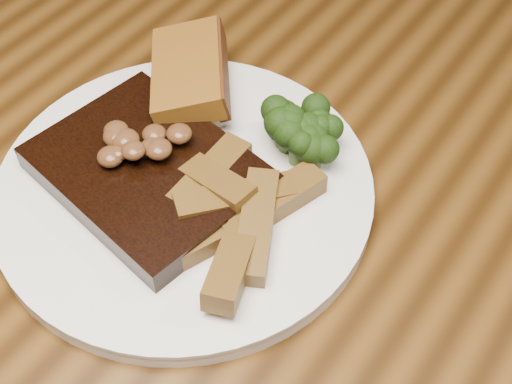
# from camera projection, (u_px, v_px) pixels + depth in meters

# --- Properties ---
(dining_table) EXTENTS (1.60, 0.90, 0.75)m
(dining_table) POSITION_uv_depth(u_px,v_px,m) (259.00, 280.00, 0.65)
(dining_table) COLOR #4E300F
(dining_table) RESTS_ON ground
(plate) EXTENTS (0.32, 0.32, 0.01)m
(plate) POSITION_uv_depth(u_px,v_px,m) (185.00, 191.00, 0.59)
(plate) COLOR white
(plate) RESTS_ON dining_table
(steak) EXTENTS (0.19, 0.16, 0.03)m
(steak) POSITION_uv_depth(u_px,v_px,m) (148.00, 172.00, 0.58)
(steak) COLOR black
(steak) RESTS_ON plate
(steak_bone) EXTENTS (0.13, 0.03, 0.02)m
(steak_bone) POSITION_uv_depth(u_px,v_px,m) (98.00, 224.00, 0.55)
(steak_bone) COLOR #BAB290
(steak_bone) RESTS_ON plate
(mushroom_pile) EXTENTS (0.06, 0.06, 0.03)m
(mushroom_pile) POSITION_uv_depth(u_px,v_px,m) (145.00, 139.00, 0.56)
(mushroom_pile) COLOR #56321B
(mushroom_pile) RESTS_ON steak
(garlic_bread) EXTENTS (0.12, 0.12, 0.02)m
(garlic_bread) POSITION_uv_depth(u_px,v_px,m) (190.00, 89.00, 0.64)
(garlic_bread) COLOR brown
(garlic_bread) RESTS_ON plate
(potato_wedges) EXTENTS (0.12, 0.12, 0.02)m
(potato_wedges) POSITION_uv_depth(u_px,v_px,m) (219.00, 219.00, 0.55)
(potato_wedges) COLOR brown
(potato_wedges) RESTS_ON plate
(broccoli_cluster) EXTENTS (0.08, 0.08, 0.04)m
(broccoli_cluster) POSITION_uv_depth(u_px,v_px,m) (287.00, 154.00, 0.58)
(broccoli_cluster) COLOR #1C340B
(broccoli_cluster) RESTS_ON plate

